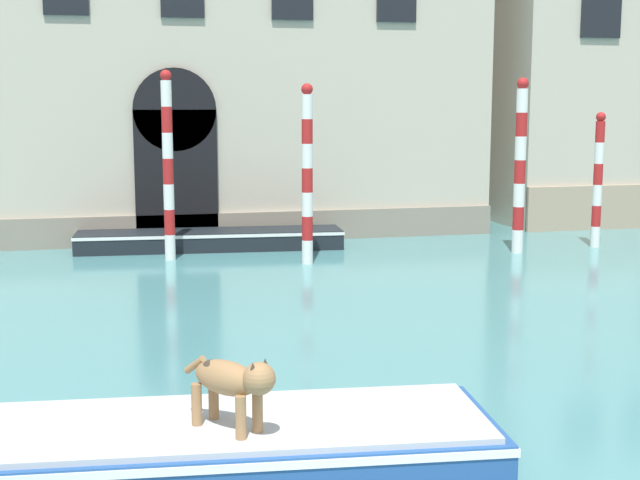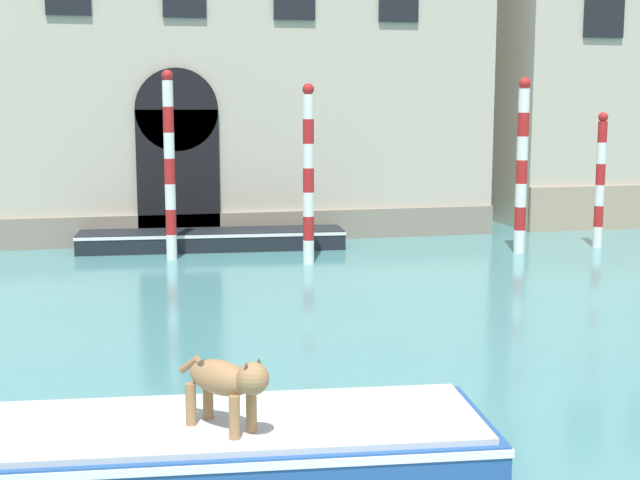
# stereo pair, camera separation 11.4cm
# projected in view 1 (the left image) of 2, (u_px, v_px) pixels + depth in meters

# --- Properties ---
(boat_foreground) EXTENTS (7.29, 2.54, 0.66)m
(boat_foreground) POSITION_uv_depth(u_px,v_px,m) (138.00, 454.00, 8.76)
(boat_foreground) COLOR #234C8C
(boat_foreground) RESTS_ON ground_plane
(dog_on_deck) EXTENTS (0.80, 0.95, 0.76)m
(dog_on_deck) POSITION_uv_depth(u_px,v_px,m) (233.00, 381.00, 8.48)
(dog_on_deck) COLOR #997047
(dog_on_deck) RESTS_ON boat_foreground
(boat_moored_near_palazzo) EXTENTS (6.93, 1.89, 0.49)m
(boat_moored_near_palazzo) POSITION_uv_depth(u_px,v_px,m) (210.00, 239.00, 23.11)
(boat_moored_near_palazzo) COLOR black
(boat_moored_near_palazzo) RESTS_ON ground_plane
(mooring_pole_0) EXTENTS (0.29, 0.29, 4.38)m
(mooring_pole_0) POSITION_uv_depth(u_px,v_px,m) (520.00, 165.00, 22.26)
(mooring_pole_0) COLOR white
(mooring_pole_0) RESTS_ON ground_plane
(mooring_pole_1) EXTENTS (0.27, 0.27, 4.54)m
(mooring_pole_1) POSITION_uv_depth(u_px,v_px,m) (168.00, 165.00, 21.25)
(mooring_pole_1) COLOR white
(mooring_pole_1) RESTS_ON ground_plane
(mooring_pole_3) EXTENTS (0.25, 0.25, 3.53)m
(mooring_pole_3) POSITION_uv_depth(u_px,v_px,m) (598.00, 180.00, 23.22)
(mooring_pole_3) COLOR white
(mooring_pole_3) RESTS_ON ground_plane
(mooring_pole_5) EXTENTS (0.27, 0.27, 4.21)m
(mooring_pole_5) POSITION_uv_depth(u_px,v_px,m) (307.00, 174.00, 20.73)
(mooring_pole_5) COLOR white
(mooring_pole_5) RESTS_ON ground_plane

